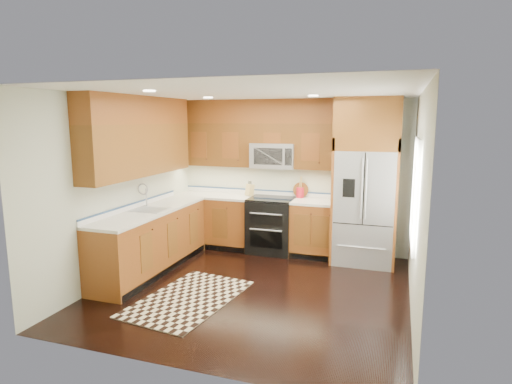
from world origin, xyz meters
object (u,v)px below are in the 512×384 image
(rug, at_px, (189,298))
(knife_block, at_px, (250,190))
(range, at_px, (271,225))
(refrigerator, at_px, (366,182))
(utensil_crock, at_px, (300,190))

(rug, height_order, knife_block, knife_block)
(range, bearing_deg, knife_block, 163.67)
(knife_block, bearing_deg, refrigerator, -4.79)
(rug, height_order, utensil_crock, utensil_crock)
(range, distance_m, utensil_crock, 0.78)
(refrigerator, height_order, knife_block, refrigerator)
(knife_block, bearing_deg, rug, -89.88)
(rug, relative_size, utensil_crock, 4.60)
(refrigerator, xyz_separation_m, utensil_crock, (-1.11, 0.27, -0.24))
(refrigerator, height_order, utensil_crock, refrigerator)
(range, xyz_separation_m, rug, (-0.43, -2.24, -0.46))
(refrigerator, xyz_separation_m, rug, (-1.98, -2.20, -1.30))
(refrigerator, height_order, rug, refrigerator)
(range, height_order, knife_block, knife_block)
(rug, xyz_separation_m, utensil_crock, (0.87, 2.48, 1.06))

